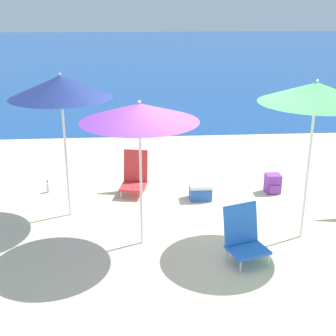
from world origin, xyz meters
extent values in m
plane|color=beige|center=(0.00, 0.00, 0.00)|extent=(60.00, 60.00, 0.00)
cube|color=#19478C|center=(0.00, 25.11, 0.00)|extent=(60.00, 40.00, 0.01)
cylinder|color=white|center=(-2.09, 0.66, 0.95)|extent=(0.04, 0.04, 1.90)
cone|color=navy|center=(-2.09, 0.66, 2.07)|extent=(1.53, 1.53, 0.32)
sphere|color=white|center=(-2.09, 0.66, 2.25)|extent=(0.04, 0.04, 0.04)
cylinder|color=white|center=(1.37, -0.34, 0.99)|extent=(0.04, 0.04, 1.99)
cone|color=#47B756|center=(1.37, -0.34, 2.12)|extent=(1.52, 1.52, 0.27)
sphere|color=white|center=(1.37, -0.34, 2.28)|extent=(0.04, 0.04, 0.04)
cylinder|color=white|center=(-0.96, -0.35, 0.89)|extent=(0.04, 0.04, 1.78)
cone|color=purple|center=(-0.96, -0.35, 1.90)|extent=(1.57, 1.57, 0.24)
sphere|color=white|center=(-0.96, -0.35, 2.04)|extent=(0.04, 0.04, 0.04)
cylinder|color=silver|center=(-1.29, 1.23, 0.07)|extent=(0.02, 0.02, 0.15)
cylinder|color=silver|center=(-0.93, 1.15, 0.07)|extent=(0.02, 0.02, 0.15)
cylinder|color=silver|center=(-1.20, 1.63, 0.07)|extent=(0.02, 0.02, 0.15)
cylinder|color=silver|center=(-0.85, 1.55, 0.07)|extent=(0.02, 0.02, 0.15)
cube|color=red|center=(-1.07, 1.39, 0.17)|extent=(0.52, 0.56, 0.04)
cube|color=red|center=(-1.02, 1.63, 0.47)|extent=(0.45, 0.22, 0.57)
cylinder|color=silver|center=(0.28, -1.22, 0.08)|extent=(0.02, 0.02, 0.17)
cylinder|color=silver|center=(0.67, -1.08, 0.08)|extent=(0.02, 0.02, 0.17)
cylinder|color=silver|center=(0.16, -0.89, 0.08)|extent=(0.02, 0.02, 0.17)
cylinder|color=silver|center=(0.56, -0.75, 0.08)|extent=(0.02, 0.02, 0.17)
cube|color=blue|center=(0.42, -0.98, 0.19)|extent=(0.60, 0.55, 0.04)
cube|color=blue|center=(0.35, -0.79, 0.47)|extent=(0.51, 0.29, 0.54)
cube|color=purple|center=(1.42, 1.34, 0.17)|extent=(0.26, 0.23, 0.34)
cube|color=purple|center=(1.42, 1.20, 0.10)|extent=(0.18, 0.03, 0.15)
cylinder|color=silver|center=(-2.60, 1.63, 0.08)|extent=(0.06, 0.06, 0.15)
cylinder|color=silver|center=(-2.60, 1.63, 0.18)|extent=(0.03, 0.03, 0.05)
cylinder|color=black|center=(-2.60, 1.63, 0.21)|extent=(0.03, 0.03, 0.02)
cube|color=#2859B2|center=(0.09, 1.13, 0.11)|extent=(0.37, 0.30, 0.23)
cube|color=white|center=(0.09, 1.13, 0.25)|extent=(0.38, 0.31, 0.06)
camera|label=1|loc=(-1.02, -6.27, 3.28)|focal=50.00mm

